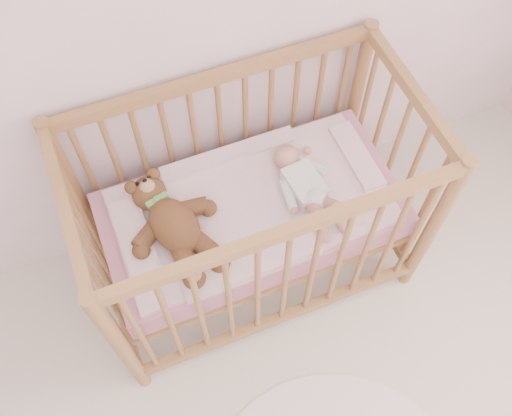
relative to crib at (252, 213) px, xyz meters
name	(u,v)px	position (x,y,z in m)	size (l,w,h in m)	color
wall_back	(118,3)	(-0.28, 0.40, 0.85)	(4.00, 0.02, 2.70)	white
crib	(252,213)	(0.00, 0.00, 0.00)	(1.36, 0.76, 1.00)	olive
mattress	(252,215)	(0.00, 0.00, -0.01)	(1.22, 0.62, 0.13)	#C97D95
blanket	(251,206)	(0.00, 0.00, 0.06)	(1.10, 0.58, 0.06)	#F3A7B6
baby	(305,182)	(0.22, -0.02, 0.14)	(0.24, 0.49, 0.12)	white
teddy_bear	(175,226)	(-0.32, -0.02, 0.15)	(0.39, 0.55, 0.15)	brown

